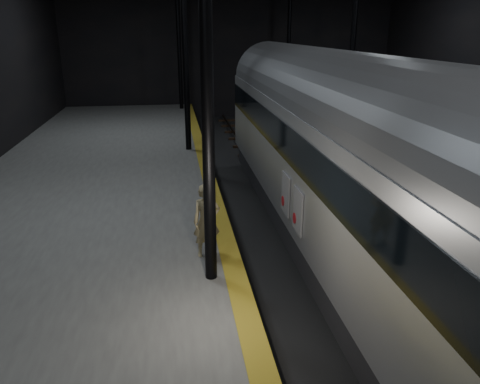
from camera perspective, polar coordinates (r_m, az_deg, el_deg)
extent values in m
plane|color=black|center=(15.39, 9.52, -5.12)|extent=(44.00, 44.00, 0.00)
cube|color=#4D4D4A|center=(14.81, -19.34, -4.88)|extent=(9.00, 43.80, 1.00)
cube|color=olive|center=(14.37, -2.72, -2.31)|extent=(0.50, 43.80, 0.01)
cube|color=#3F3328|center=(15.12, 6.95, -4.73)|extent=(0.08, 43.00, 0.14)
cube|color=#3F3328|center=(15.54, 12.09, -4.35)|extent=(0.08, 43.00, 0.14)
cube|color=black|center=(15.36, 9.53, -4.92)|extent=(2.40, 42.00, 0.12)
cylinder|color=black|center=(9.34, -4.16, 17.50)|extent=(0.26, 0.26, 10.00)
cylinder|color=black|center=(21.32, -6.76, 18.37)|extent=(0.26, 0.26, 10.00)
cylinder|color=black|center=(22.87, 13.66, 18.03)|extent=(0.26, 0.26, 10.00)
cylinder|color=black|center=(33.31, -7.50, 18.60)|extent=(0.26, 0.26, 10.00)
cylinder|color=black|center=(34.33, 6.00, 18.67)|extent=(0.26, 0.26, 10.00)
cube|color=#A6A8AE|center=(12.78, 12.71, 2.45)|extent=(3.06, 21.08, 3.16)
cube|color=black|center=(13.47, 12.10, -5.64)|extent=(2.79, 20.66, 0.90)
cube|color=black|center=(12.59, 12.96, 5.67)|extent=(3.12, 20.77, 0.95)
cylinder|color=slate|center=(12.43, 13.25, 9.45)|extent=(3.00, 20.87, 3.00)
cube|color=black|center=(20.22, 4.94, 2.02)|extent=(1.90, 2.32, 0.37)
cube|color=silver|center=(11.56, 7.06, -2.32)|extent=(0.04, 0.79, 1.11)
cube|color=silver|center=(12.71, 5.59, -0.25)|extent=(0.04, 0.79, 1.11)
cylinder|color=maroon|center=(11.83, 6.68, -3.18)|extent=(0.03, 0.27, 0.27)
cylinder|color=maroon|center=(12.97, 5.27, -1.08)|extent=(0.03, 0.27, 0.27)
imported|color=tan|center=(11.31, -4.09, -3.54)|extent=(0.69, 0.49, 1.81)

